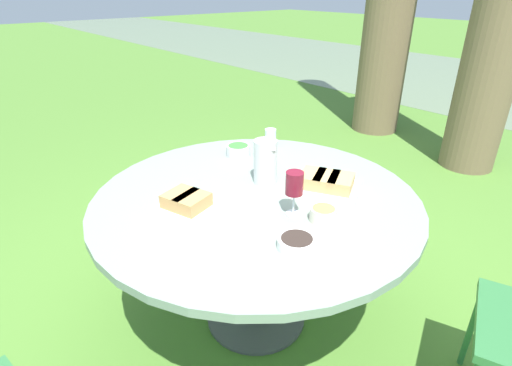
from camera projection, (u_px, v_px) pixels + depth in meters
ground_plane at (256, 316)px, 2.09m from camera, size 40.00×40.00×0.00m
dining_table at (256, 212)px, 1.81m from camera, size 1.44×1.44×0.72m
water_pitcher at (265, 162)px, 1.84m from camera, size 0.12×0.11×0.21m
wine_glass at (294, 185)px, 1.56m from camera, size 0.07×0.07×0.19m
platter_bread_main at (189, 205)px, 1.63m from camera, size 0.34×0.29×0.08m
platter_charcuterie at (326, 183)px, 1.79m from camera, size 0.37×0.35×0.08m
bowl_fries at (323, 214)px, 1.56m from camera, size 0.11×0.11×0.06m
bowl_salad at (238, 150)px, 2.16m from camera, size 0.13×0.13×0.06m
bowl_olives at (297, 242)px, 1.40m from camera, size 0.14×0.14×0.04m
cup_water_near at (270, 138)px, 2.27m from camera, size 0.06×0.06×0.10m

